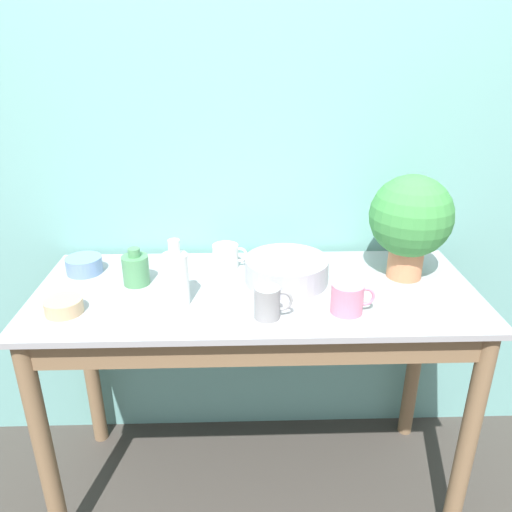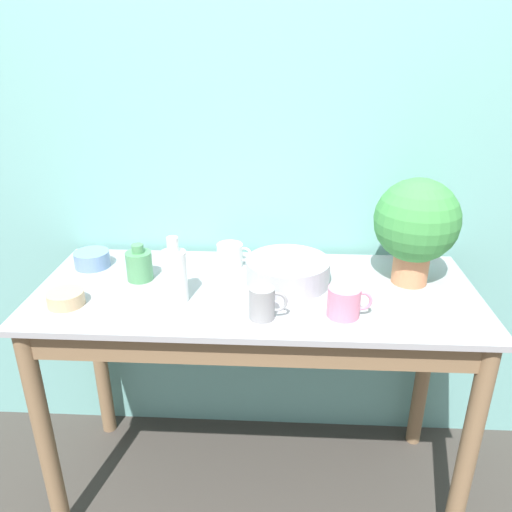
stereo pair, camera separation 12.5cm
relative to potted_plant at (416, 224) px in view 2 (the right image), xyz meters
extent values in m
cube|color=#70ADA8|center=(-0.53, 0.28, 0.11)|extent=(6.00, 0.05, 2.40)
cylinder|color=#846647|center=(-1.21, -0.34, -0.66)|extent=(0.06, 0.06, 0.86)
cylinder|color=#846647|center=(0.16, -0.34, -0.66)|extent=(0.06, 0.06, 0.86)
cylinder|color=#846647|center=(-1.21, 0.18, -0.66)|extent=(0.06, 0.06, 0.86)
cylinder|color=#846647|center=(0.16, 0.18, -0.66)|extent=(0.06, 0.06, 0.86)
cube|color=#846647|center=(-0.53, -0.34, -0.28)|extent=(1.38, 0.02, 0.10)
cube|color=#9E9EA3|center=(-0.53, -0.08, -0.22)|extent=(1.48, 0.62, 0.02)
cylinder|color=tan|center=(0.00, 0.00, -0.16)|extent=(0.12, 0.12, 0.11)
sphere|color=#3D8C42|center=(0.00, 0.00, 0.01)|extent=(0.28, 0.28, 0.28)
cylinder|color=#A8A8B2|center=(-0.42, -0.03, -0.17)|extent=(0.29, 0.29, 0.09)
cylinder|color=white|center=(-0.78, -0.17, -0.13)|extent=(0.08, 0.08, 0.17)
cylinder|color=white|center=(-0.78, -0.17, -0.02)|extent=(0.04, 0.04, 0.05)
cylinder|color=#4C8C59|center=(-0.93, -0.03, -0.16)|extent=(0.09, 0.09, 0.10)
cylinder|color=#4C8C59|center=(-0.93, -0.03, -0.10)|extent=(0.04, 0.04, 0.03)
cylinder|color=gray|center=(-0.50, -0.27, -0.16)|extent=(0.08, 0.08, 0.10)
torus|color=gray|center=(-0.45, -0.27, -0.16)|extent=(0.07, 0.01, 0.07)
cylinder|color=white|center=(-0.63, 0.10, -0.17)|extent=(0.09, 0.09, 0.08)
torus|color=white|center=(-0.58, 0.10, -0.17)|extent=(0.06, 0.01, 0.06)
cylinder|color=pink|center=(-0.25, -0.24, -0.17)|extent=(0.10, 0.10, 0.09)
torus|color=pink|center=(-0.20, -0.24, -0.16)|extent=(0.06, 0.01, 0.06)
cylinder|color=tan|center=(-1.12, -0.22, -0.19)|extent=(0.12, 0.12, 0.04)
cylinder|color=#6684B2|center=(-1.14, 0.07, -0.18)|extent=(0.13, 0.13, 0.06)
camera|label=1|loc=(-0.57, -1.58, 0.56)|focal=35.00mm
camera|label=2|loc=(-0.45, -1.58, 0.56)|focal=35.00mm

